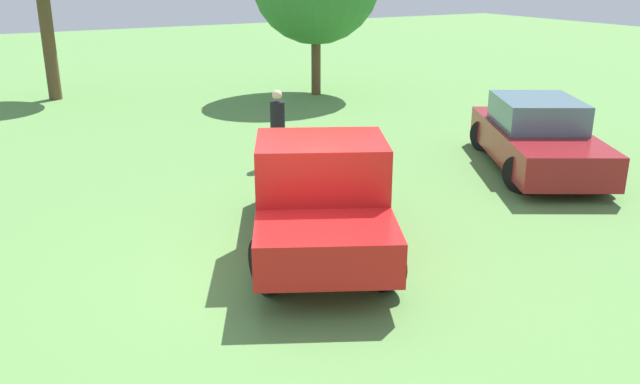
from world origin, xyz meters
TOP-DOWN VIEW (x-y plane):
  - ground_plane at (0.00, 0.00)m, footprint 80.00×80.00m
  - pickup_truck at (-0.35, 0.71)m, footprint 4.99×3.72m
  - sedan_near at (-1.89, 6.87)m, footprint 4.92×3.87m
  - person_bystander at (-4.89, 2.16)m, footprint 0.41×0.41m

SIDE VIEW (x-z plane):
  - ground_plane at x=0.00m, z-range 0.00..0.00m
  - sedan_near at x=-1.89m, z-range -0.04..1.46m
  - person_bystander at x=-4.89m, z-range 0.10..1.75m
  - pickup_truck at x=-0.35m, z-range 0.03..1.83m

